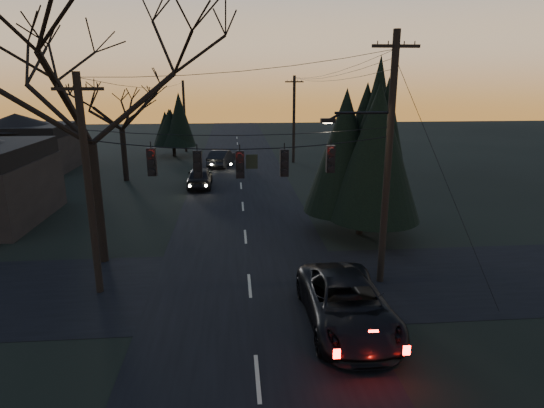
{
  "coord_description": "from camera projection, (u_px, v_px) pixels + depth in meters",
  "views": [
    {
      "loc": [
        -0.54,
        -7.14,
        8.28
      ],
      "look_at": [
        0.79,
        8.34,
        3.95
      ],
      "focal_mm": 30.0,
      "sensor_mm": 36.0,
      "label": 1
    }
  ],
  "objects": [
    {
      "name": "main_road",
      "position": [
        244.0,
        215.0,
        28.31
      ],
      "size": [
        8.0,
        120.0,
        0.02
      ],
      "primitive_type": "cube",
      "color": "black",
      "rests_on": "ground"
    },
    {
      "name": "cross_road",
      "position": [
        250.0,
        286.0,
        18.72
      ],
      "size": [
        60.0,
        7.0,
        0.02
      ],
      "primitive_type": "cube",
      "color": "black",
      "rests_on": "ground"
    },
    {
      "name": "utility_pole_right",
      "position": [
        380.0,
        281.0,
        19.17
      ],
      "size": [
        5.0,
        0.3,
        10.0
      ],
      "primitive_type": null,
      "color": "black",
      "rests_on": "ground"
    },
    {
      "name": "utility_pole_left",
      "position": [
        100.0,
        292.0,
        18.22
      ],
      "size": [
        1.8,
        0.3,
        8.5
      ],
      "primitive_type": null,
      "color": "black",
      "rests_on": "ground"
    },
    {
      "name": "utility_pole_far_r",
      "position": [
        293.0,
        162.0,
        46.04
      ],
      "size": [
        1.8,
        0.3,
        8.5
      ],
      "primitive_type": null,
      "color": "black",
      "rests_on": "ground"
    },
    {
      "name": "utility_pole_far_l",
      "position": [
        186.0,
        152.0,
        52.78
      ],
      "size": [
        0.3,
        0.3,
        8.0
      ],
      "primitive_type": null,
      "color": "black",
      "rests_on": "ground"
    },
    {
      "name": "span_signal_assembly",
      "position": [
        242.0,
        162.0,
        17.31
      ],
      "size": [
        11.5,
        0.44,
        1.67
      ],
      "color": "black",
      "rests_on": "ground"
    },
    {
      "name": "bare_tree_left",
      "position": [
        86.0,
        92.0,
        19.21
      ],
      "size": [
        11.02,
        11.02,
        10.98
      ],
      "color": "black",
      "rests_on": "ground"
    },
    {
      "name": "evergreen_right",
      "position": [
        364.0,
        149.0,
        23.75
      ],
      "size": [
        4.88,
        4.88,
        8.17
      ],
      "color": "black",
      "rests_on": "ground"
    },
    {
      "name": "bare_tree_dist",
      "position": [
        120.0,
        109.0,
        36.29
      ],
      "size": [
        6.6,
        6.6,
        8.44
      ],
      "color": "black",
      "rests_on": "ground"
    },
    {
      "name": "evergreen_dist",
      "position": [
        173.0,
        122.0,
        48.64
      ],
      "size": [
        3.83,
        3.83,
        6.21
      ],
      "color": "black",
      "rests_on": "ground"
    },
    {
      "name": "house_left_far",
      "position": [
        19.0,
        142.0,
        41.33
      ],
      "size": [
        9.0,
        7.0,
        5.2
      ],
      "color": "black",
      "rests_on": "ground"
    },
    {
      "name": "suv_near",
      "position": [
        347.0,
        304.0,
        15.5
      ],
      "size": [
        2.79,
        5.97,
        1.65
      ],
      "primitive_type": "imported",
      "rotation": [
        0.0,
        0.0,
        0.01
      ],
      "color": "black",
      "rests_on": "ground"
    },
    {
      "name": "sedan_oncoming_a",
      "position": [
        200.0,
        177.0,
        35.42
      ],
      "size": [
        1.87,
        4.62,
        1.57
      ],
      "primitive_type": "imported",
      "rotation": [
        0.0,
        0.0,
        3.14
      ],
      "color": "black",
      "rests_on": "ground"
    },
    {
      "name": "sedan_oncoming_b",
      "position": [
        222.0,
        158.0,
        43.88
      ],
      "size": [
        2.78,
        5.02,
        1.57
      ],
      "primitive_type": "imported",
      "rotation": [
        0.0,
        0.0,
        2.89
      ],
      "color": "black",
      "rests_on": "ground"
    }
  ]
}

